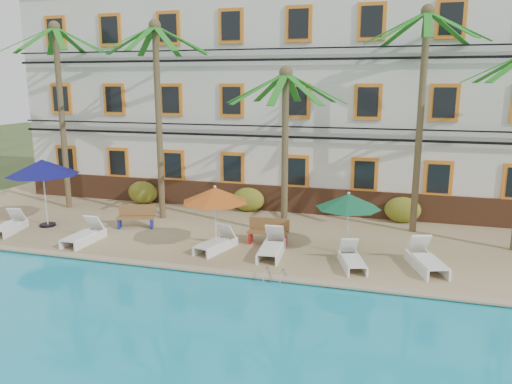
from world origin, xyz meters
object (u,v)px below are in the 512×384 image
(lounger_b, at_px, (84,235))
(bench_right, at_px, (268,231))
(umbrella_green, at_px, (348,201))
(lounger_c, at_px, (216,242))
(pool_ladder, at_px, (275,280))
(palm_a, at_px, (60,91))
(umbrella_red, at_px, (215,195))
(lounger_d, at_px, (272,247))
(lounger_e, at_px, (352,259))
(palm_d, at_px, (422,91))
(umbrella_blue, at_px, (42,168))
(bench_left, at_px, (136,216))
(palm_c, at_px, (285,126))
(lounger_f, at_px, (426,259))
(palm_b, at_px, (158,94))
(lounger_a, at_px, (9,225))

(lounger_b, height_order, bench_right, bench_right)
(umbrella_green, distance_m, lounger_c, 4.81)
(pool_ladder, bearing_deg, palm_a, 152.79)
(umbrella_red, relative_size, lounger_b, 1.20)
(lounger_d, xyz_separation_m, lounger_e, (2.74, -0.35, -0.04))
(umbrella_green, distance_m, pool_ladder, 3.89)
(palm_d, distance_m, lounger_e, 7.25)
(palm_a, height_order, palm_d, palm_d)
(umbrella_blue, bearing_deg, umbrella_red, -6.87)
(palm_d, distance_m, bench_left, 12.23)
(palm_c, relative_size, lounger_f, 2.92)
(lounger_d, bearing_deg, pool_ladder, -73.32)
(palm_c, bearing_deg, umbrella_blue, -170.48)
(palm_b, bearing_deg, pool_ladder, -40.36)
(umbrella_red, height_order, bench_left, umbrella_red)
(lounger_d, xyz_separation_m, bench_right, (-0.45, 1.24, 0.16))
(palm_a, bearing_deg, palm_d, 1.73)
(palm_c, bearing_deg, umbrella_green, -33.44)
(lounger_a, bearing_deg, palm_d, 16.63)
(lounger_f, bearing_deg, umbrella_green, 166.12)
(palm_a, height_order, palm_c, palm_a)
(lounger_b, bearing_deg, pool_ladder, -11.34)
(umbrella_blue, bearing_deg, lounger_d, -5.12)
(lounger_a, xyz_separation_m, lounger_d, (10.64, 0.27, 0.02))
(palm_d, bearing_deg, bench_left, -166.51)
(palm_b, bearing_deg, umbrella_blue, -148.01)
(bench_left, xyz_separation_m, pool_ladder, (6.79, -3.81, -0.47))
(lounger_d, bearing_deg, lounger_c, -179.71)
(palm_b, distance_m, lounger_d, 8.37)
(palm_c, xyz_separation_m, lounger_b, (-6.85, -3.06, -3.92))
(palm_d, bearing_deg, lounger_f, -85.58)
(umbrella_green, relative_size, lounger_a, 1.14)
(palm_d, bearing_deg, lounger_e, -112.64)
(umbrella_blue, bearing_deg, bench_right, 2.22)
(lounger_d, bearing_deg, umbrella_red, -178.34)
(umbrella_red, bearing_deg, lounger_c, 87.92)
(lounger_d, bearing_deg, lounger_b, -175.37)
(umbrella_red, distance_m, pool_ladder, 3.89)
(palm_c, bearing_deg, lounger_b, -155.96)
(lounger_b, height_order, lounger_f, lounger_f)
(palm_a, height_order, umbrella_green, palm_a)
(umbrella_red, xyz_separation_m, lounger_d, (2.01, 0.06, -1.69))
(palm_b, xyz_separation_m, umbrella_green, (8.25, -2.59, -3.43))
(umbrella_green, bearing_deg, palm_d, 57.75)
(palm_c, bearing_deg, bench_left, -172.58)
(umbrella_blue, distance_m, umbrella_green, 12.24)
(bench_right, height_order, pool_ladder, bench_right)
(lounger_f, relative_size, bench_left, 1.39)
(palm_a, height_order, lounger_e, palm_a)
(palm_b, relative_size, umbrella_green, 3.74)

